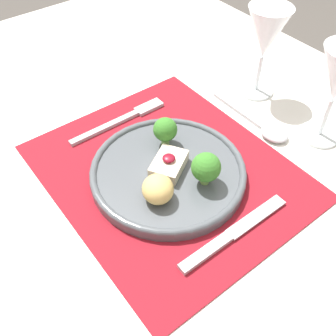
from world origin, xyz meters
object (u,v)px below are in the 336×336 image
(spoon, at_px, (267,129))
(wine_glass_far, at_px, (266,36))
(knife, at_px, (228,237))
(dinner_plate, at_px, (169,170))
(fork, at_px, (125,118))

(spoon, height_order, wine_glass_far, wine_glass_far)
(knife, bearing_deg, dinner_plate, 177.93)
(wine_glass_far, bearing_deg, fork, -107.59)
(dinner_plate, xyz_separation_m, wine_glass_far, (-0.08, 0.29, 0.10))
(dinner_plate, xyz_separation_m, spoon, (0.02, 0.22, -0.01))
(knife, relative_size, wine_glass_far, 1.13)
(wine_glass_far, bearing_deg, knife, -52.47)
(fork, relative_size, wine_glass_far, 1.13)
(spoon, xyz_separation_m, wine_glass_far, (-0.10, 0.08, 0.12))
(dinner_plate, bearing_deg, spoon, 85.25)
(wine_glass_far, bearing_deg, dinner_plate, -74.10)
(dinner_plate, relative_size, fork, 1.27)
(knife, height_order, wine_glass_far, wine_glass_far)
(dinner_plate, relative_size, spoon, 1.38)
(wine_glass_far, bearing_deg, spoon, -37.33)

